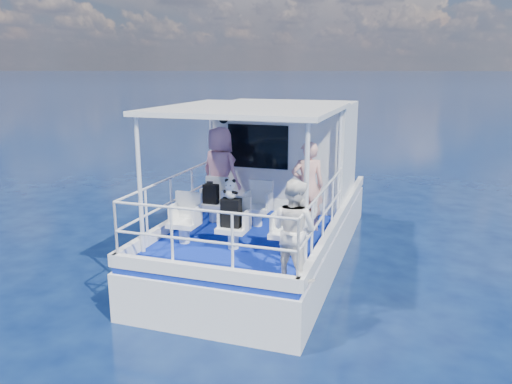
% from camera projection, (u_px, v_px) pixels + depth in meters
% --- Properties ---
extents(ground, '(2000.00, 2000.00, 0.00)m').
position_uv_depth(ground, '(254.00, 273.00, 9.55)').
color(ground, '#08153B').
rests_on(ground, ground).
extents(hull, '(3.00, 7.00, 1.60)m').
position_uv_depth(hull, '(269.00, 255.00, 10.48)').
color(hull, white).
rests_on(hull, ground).
extents(deck, '(2.90, 6.90, 0.10)m').
position_uv_depth(deck, '(269.00, 217.00, 10.27)').
color(deck, navy).
rests_on(deck, hull).
extents(cabin, '(2.85, 2.00, 2.20)m').
position_uv_depth(cabin, '(286.00, 152.00, 11.20)').
color(cabin, white).
rests_on(cabin, deck).
extents(canopy, '(3.00, 3.20, 0.08)m').
position_uv_depth(canopy, '(250.00, 109.00, 8.62)').
color(canopy, white).
rests_on(canopy, cabin).
extents(canopy_posts, '(2.77, 2.97, 2.20)m').
position_uv_depth(canopy_posts, '(250.00, 174.00, 8.84)').
color(canopy_posts, white).
rests_on(canopy_posts, deck).
extents(railings, '(2.84, 3.59, 1.00)m').
position_uv_depth(railings, '(244.00, 211.00, 8.69)').
color(railings, white).
rests_on(railings, deck).
extents(seat_port_fwd, '(0.48, 0.46, 0.38)m').
position_uv_depth(seat_port_fwd, '(214.00, 212.00, 9.75)').
color(seat_port_fwd, white).
rests_on(seat_port_fwd, deck).
extents(seat_center_fwd, '(0.48, 0.46, 0.38)m').
position_uv_depth(seat_center_fwd, '(257.00, 216.00, 9.48)').
color(seat_center_fwd, white).
rests_on(seat_center_fwd, deck).
extents(seat_stbd_fwd, '(0.48, 0.46, 0.38)m').
position_uv_depth(seat_stbd_fwd, '(304.00, 220.00, 9.20)').
color(seat_stbd_fwd, white).
rests_on(seat_stbd_fwd, deck).
extents(seat_port_aft, '(0.48, 0.46, 0.38)m').
position_uv_depth(seat_port_aft, '(184.00, 232.00, 8.55)').
color(seat_port_aft, white).
rests_on(seat_port_aft, deck).
extents(seat_center_aft, '(0.48, 0.46, 0.38)m').
position_uv_depth(seat_center_aft, '(233.00, 237.00, 8.28)').
color(seat_center_aft, white).
rests_on(seat_center_aft, deck).
extents(seat_stbd_aft, '(0.48, 0.46, 0.38)m').
position_uv_depth(seat_stbd_aft, '(286.00, 243.00, 8.01)').
color(seat_stbd_aft, white).
rests_on(seat_stbd_aft, deck).
extents(passenger_port_fwd, '(0.79, 0.66, 1.80)m').
position_uv_depth(passenger_port_fwd, '(220.00, 172.00, 10.04)').
color(passenger_port_fwd, '#C68092').
rests_on(passenger_port_fwd, deck).
extents(passenger_stbd_fwd, '(0.71, 0.59, 1.66)m').
position_uv_depth(passenger_stbd_fwd, '(308.00, 186.00, 9.09)').
color(passenger_stbd_fwd, '#E5A194').
rests_on(passenger_stbd_fwd, deck).
extents(passenger_stbd_aft, '(0.87, 0.78, 1.45)m').
position_uv_depth(passenger_stbd_aft, '(294.00, 230.00, 6.95)').
color(passenger_stbd_aft, white).
rests_on(passenger_stbd_aft, deck).
extents(backpack_port, '(0.29, 0.16, 0.37)m').
position_uv_depth(backpack_port, '(211.00, 194.00, 9.61)').
color(backpack_port, black).
rests_on(backpack_port, seat_port_fwd).
extents(backpack_center, '(0.32, 0.18, 0.48)m').
position_uv_depth(backpack_center, '(231.00, 213.00, 8.16)').
color(backpack_center, black).
rests_on(backpack_center, seat_center_aft).
extents(compact_camera, '(0.11, 0.06, 0.06)m').
position_uv_depth(compact_camera, '(210.00, 183.00, 9.55)').
color(compact_camera, black).
rests_on(compact_camera, backpack_port).
extents(panda, '(0.21, 0.18, 0.33)m').
position_uv_depth(panda, '(230.00, 189.00, 8.07)').
color(panda, white).
rests_on(panda, backpack_center).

